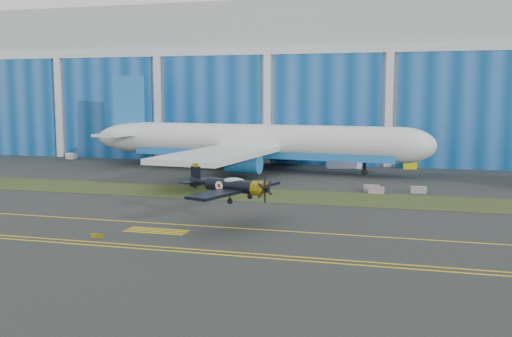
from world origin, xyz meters
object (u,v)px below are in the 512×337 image
(shipping_container, at_px, (344,161))
(tug, at_px, (410,165))
(warbird, at_px, (231,186))
(jetliner, at_px, (260,105))

(shipping_container, xyz_separation_m, tug, (11.19, 1.61, -0.62))
(warbird, distance_m, jetliner, 43.31)
(warbird, distance_m, shipping_container, 49.97)
(jetliner, height_order, tug, jetliner)
(warbird, relative_size, tug, 6.71)
(jetliner, bearing_deg, tug, 26.99)
(jetliner, xyz_separation_m, tug, (24.19, 9.41, -10.42))
(tug, bearing_deg, shipping_container, -175.58)
(warbird, bearing_deg, tug, 91.06)
(warbird, xyz_separation_m, jetliner, (-8.41, 41.89, 7.11))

